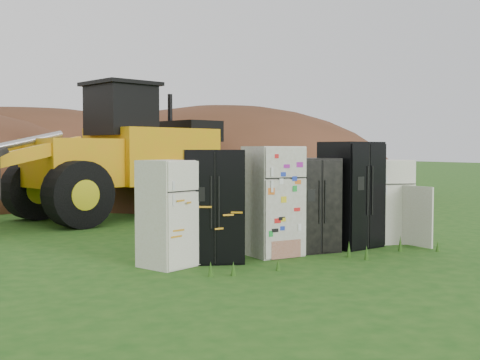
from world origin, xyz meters
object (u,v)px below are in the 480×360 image
Objects in this scene: fridge_black_side at (213,206)px; fridge_open_door at (390,201)px; fridge_dark_mid at (311,205)px; fridge_black_right at (351,194)px; wheel_loader at (91,150)px; fridge_leftmost at (168,213)px; fridge_sticker at (273,201)px.

fridge_black_side is 1.12× the size of fridge_open_door.
fridge_black_right is at bearing 8.93° from fridge_dark_mid.
fridge_leftmost is at bearing -109.91° from wheel_loader.
fridge_black_side is at bearing 171.49° from fridge_black_right.
fridge_open_door is (1.94, 0.04, -0.02)m from fridge_dark_mid.
fridge_leftmost is 0.22× the size of wheel_loader.
fridge_leftmost is 0.81m from fridge_black_side.
fridge_open_door is (4.72, 0.03, -0.02)m from fridge_leftmost.
fridge_black_side is at bearing -102.91° from wheel_loader.
fridge_dark_mid is at bearing 173.10° from fridge_black_right.
fridge_leftmost is at bearing 171.82° from fridge_black_right.
fridge_dark_mid is (0.81, -0.02, -0.10)m from fridge_sticker.
fridge_black_right reaches higher than fridge_open_door.
wheel_loader is (0.75, 6.58, 0.96)m from fridge_leftmost.
wheel_loader is at bearing 114.49° from fridge_dark_mid.
fridge_open_door is at bearing -7.63° from fridge_black_right.
fridge_leftmost reaches higher than fridge_open_door.
fridge_black_right reaches higher than fridge_black_side.
fridge_leftmost is 1.97m from fridge_sticker.
fridge_open_door is (3.91, 0.01, -0.10)m from fridge_black_side.
fridge_black_right is at bearing 1.15° from fridge_sticker.
fridge_black_right is (3.71, 0.02, 0.15)m from fridge_leftmost.
fridge_black_side is 6.62m from wheel_loader.
fridge_dark_mid is (1.97, -0.03, -0.08)m from fridge_black_side.
wheel_loader is (-2.97, 6.56, 0.81)m from fridge_black_right.
fridge_dark_mid is 1.94m from fridge_open_door.
fridge_black_side is 1.97m from fridge_dark_mid.
fridge_black_right is at bearing -20.22° from fridge_leftmost.
fridge_leftmost is at bearing -178.61° from fridge_sticker.
fridge_dark_mid is at bearing -20.66° from fridge_leftmost.
fridge_dark_mid is at bearing -86.32° from wheel_loader.
fridge_leftmost is 0.85× the size of fridge_black_right.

